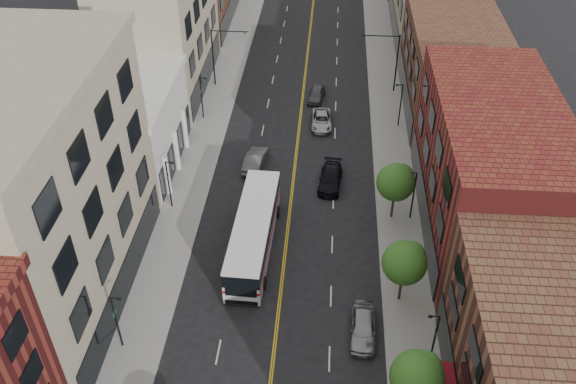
% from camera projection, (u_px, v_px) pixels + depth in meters
% --- Properties ---
extents(sidewalk_left, '(4.00, 110.00, 0.15)m').
position_uv_depth(sidewalk_left, '(204.00, 142.00, 65.40)').
color(sidewalk_left, gray).
rests_on(sidewalk_left, ground).
extents(sidewalk_right, '(4.00, 110.00, 0.15)m').
position_uv_depth(sidewalk_right, '(392.00, 150.00, 64.23)').
color(sidewalk_right, gray).
rests_on(sidewalk_right, ground).
extents(bldg_l_tanoffice, '(10.00, 22.00, 18.00)m').
position_uv_depth(bldg_l_tanoffice, '(39.00, 203.00, 43.01)').
color(bldg_l_tanoffice, gray).
rests_on(bldg_l_tanoffice, ground).
extents(bldg_l_white, '(10.00, 14.00, 8.00)m').
position_uv_depth(bldg_l_white, '(124.00, 128.00, 60.25)').
color(bldg_l_white, silver).
rests_on(bldg_l_white, ground).
extents(bldg_l_far_a, '(10.00, 20.00, 18.00)m').
position_uv_depth(bldg_l_far_a, '(159.00, 14.00, 70.56)').
color(bldg_l_far_a, gray).
rests_on(bldg_l_far_a, ground).
extents(bldg_r_mid, '(10.00, 22.00, 12.00)m').
position_uv_depth(bldg_r_mid, '(490.00, 168.00, 51.52)').
color(bldg_r_mid, maroon).
rests_on(bldg_r_mid, ground).
extents(bldg_r_far_a, '(10.00, 20.00, 10.00)m').
position_uv_depth(bldg_r_far_a, '(453.00, 67.00, 68.66)').
color(bldg_r_far_a, brown).
rests_on(bldg_r_far_a, ground).
extents(tree_r_1, '(3.40, 3.40, 5.59)m').
position_uv_depth(tree_r_1, '(418.00, 375.00, 37.44)').
color(tree_r_1, black).
rests_on(tree_r_1, sidewalk_right).
extents(tree_r_2, '(3.40, 3.40, 5.59)m').
position_uv_depth(tree_r_2, '(406.00, 261.00, 45.31)').
color(tree_r_2, black).
rests_on(tree_r_2, sidewalk_right).
extents(tree_r_3, '(3.40, 3.40, 5.59)m').
position_uv_depth(tree_r_3, '(397.00, 181.00, 53.17)').
color(tree_r_3, black).
rests_on(tree_r_3, sidewalk_right).
extents(lamp_l_1, '(0.81, 0.55, 5.05)m').
position_uv_depth(lamp_l_1, '(117.00, 319.00, 42.43)').
color(lamp_l_1, black).
rests_on(lamp_l_1, sidewalk_left).
extents(lamp_l_2, '(0.81, 0.55, 5.05)m').
position_uv_depth(lamp_l_2, '(169.00, 182.00, 55.02)').
color(lamp_l_2, black).
rests_on(lamp_l_2, sidewalk_left).
extents(lamp_l_3, '(0.81, 0.55, 5.05)m').
position_uv_depth(lamp_l_3, '(202.00, 96.00, 67.61)').
color(lamp_l_3, black).
rests_on(lamp_l_3, sidewalk_left).
extents(lamp_r_1, '(0.81, 0.55, 5.05)m').
position_uv_depth(lamp_r_1, '(434.00, 338.00, 41.15)').
color(lamp_r_1, black).
rests_on(lamp_r_1, sidewalk_right).
extents(lamp_r_2, '(0.81, 0.55, 5.05)m').
position_uv_depth(lamp_r_2, '(413.00, 193.00, 53.74)').
color(lamp_r_2, black).
rests_on(lamp_r_2, sidewalk_right).
extents(lamp_r_3, '(0.81, 0.55, 5.05)m').
position_uv_depth(lamp_r_3, '(400.00, 103.00, 66.33)').
color(lamp_r_3, black).
rests_on(lamp_r_3, sidewalk_right).
extents(signal_mast_left, '(4.49, 0.18, 7.20)m').
position_uv_depth(signal_mast_left, '(219.00, 51.00, 72.84)').
color(signal_mast_left, black).
rests_on(signal_mast_left, sidewalk_left).
extents(signal_mast_right, '(4.49, 0.18, 7.20)m').
position_uv_depth(signal_mast_right, '(391.00, 56.00, 71.64)').
color(signal_mast_right, black).
rests_on(signal_mast_right, sidewalk_right).
extents(city_bus, '(3.54, 13.48, 3.44)m').
position_uv_depth(city_bus, '(254.00, 231.00, 51.20)').
color(city_bus, silver).
rests_on(city_bus, ground).
extents(car_parked_far, '(2.12, 4.82, 1.61)m').
position_uv_depth(car_parked_far, '(363.00, 327.00, 44.60)').
color(car_parked_far, gray).
rests_on(car_parked_far, ground).
extents(car_lane_behind, '(2.27, 5.09, 1.62)m').
position_uv_depth(car_lane_behind, '(255.00, 160.00, 61.50)').
color(car_lane_behind, '#4E4D52').
rests_on(car_lane_behind, ground).
extents(car_lane_a, '(2.54, 5.34, 1.50)m').
position_uv_depth(car_lane_a, '(330.00, 178.00, 59.16)').
color(car_lane_a, black).
rests_on(car_lane_a, ground).
extents(car_lane_b, '(2.45, 5.01, 1.37)m').
position_uv_depth(car_lane_b, '(322.00, 120.00, 67.85)').
color(car_lane_b, '#A8ABB0').
rests_on(car_lane_b, ground).
extents(car_lane_c, '(2.26, 4.40, 1.43)m').
position_uv_depth(car_lane_c, '(316.00, 94.00, 72.49)').
color(car_lane_c, '#47474B').
rests_on(car_lane_c, ground).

